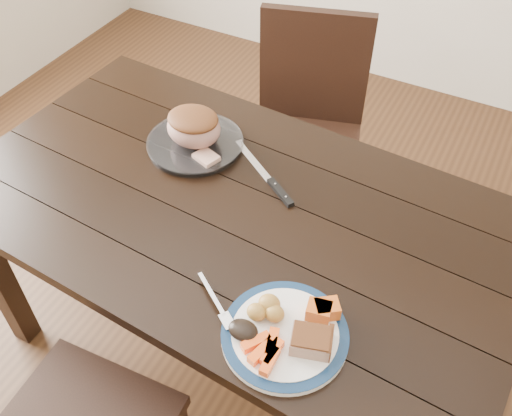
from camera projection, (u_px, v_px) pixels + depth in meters
The scene contains 15 objects.
ground at pixel (240, 347), 2.13m from camera, with size 4.00×4.00×0.00m, color #472B16.
dining_table at pixel (235, 229), 1.66m from camera, with size 1.65×1.00×0.75m.
chair_far at pixel (308, 121), 2.24m from camera, with size 0.53×0.53×0.93m.
dinner_plate at pixel (285, 335), 1.29m from camera, with size 0.29×0.29×0.02m, color white.
plate_rim at pixel (285, 333), 1.29m from camera, with size 0.29×0.29×0.02m, color #0E2748.
serving_platter at pixel (195, 144), 1.77m from camera, with size 0.29×0.29×0.02m, color white.
pork_slice at pixel (311, 341), 1.25m from camera, with size 0.09×0.07×0.04m, color #A67B66.
roasted_potatoes at pixel (267, 309), 1.30m from camera, with size 0.08×0.08×0.04m.
carrot_batons at pixel (266, 350), 1.24m from camera, with size 0.09×0.11×0.02m.
pumpkin_wedges at pixel (323, 310), 1.30m from camera, with size 0.08×0.08×0.04m.
dark_mushroom at pixel (243, 330), 1.27m from camera, with size 0.07×0.05×0.03m, color black.
fork at pixel (217, 304), 1.34m from camera, with size 0.16×0.11×0.00m.
roast_joint at pixel (194, 128), 1.72m from camera, with size 0.17×0.15×0.11m, color tan.
cut_slice at pixel (206, 158), 1.70m from camera, with size 0.07×0.06×0.02m, color tan.
carving_knife at pixel (273, 184), 1.65m from camera, with size 0.28×0.19×0.01m.
Camera 1 is at (0.58, -0.96, 1.89)m, focal length 40.00 mm.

